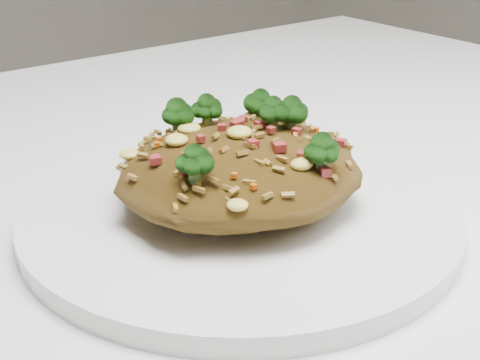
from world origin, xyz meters
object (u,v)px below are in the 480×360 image
plate (240,210)px  fried_rice (240,158)px  dining_table (156,312)px  fork (234,142)px

plate → fried_rice: (0.00, 0.00, 0.04)m
dining_table → fork: 0.14m
dining_table → plate: bearing=-57.3°
dining_table → plate: (0.04, -0.06, 0.10)m
fried_rice → fork: (0.06, 0.08, -0.03)m
plate → fried_rice: size_ratio=1.77×
plate → fried_rice: bearing=34.4°
dining_table → fried_rice: (0.04, -0.06, 0.13)m
fork → dining_table: bearing=-151.3°
dining_table → fried_rice: 0.15m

